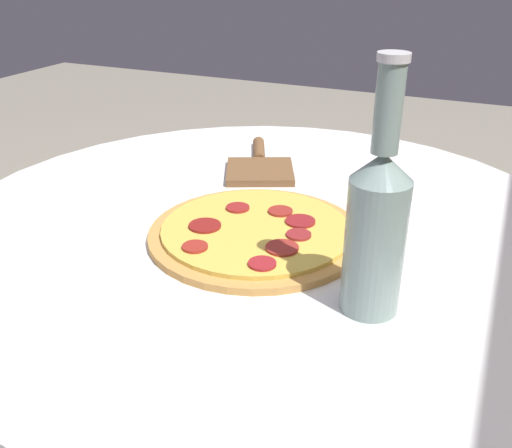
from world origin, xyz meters
TOP-DOWN VIEW (x-y plane):
  - table at (0.00, 0.00)m, footprint 0.94×0.94m
  - pizza at (0.06, 0.02)m, footprint 0.29×0.29m
  - beer_bottle at (0.16, 0.20)m, footprint 0.06×0.06m
  - pizza_paddle at (-0.18, -0.09)m, footprint 0.23×0.15m

SIDE VIEW (x-z plane):
  - table at x=0.00m, z-range 0.18..0.93m
  - pizza_paddle at x=-0.18m, z-range 0.75..0.77m
  - pizza at x=0.06m, z-range 0.75..0.77m
  - beer_bottle at x=0.16m, z-range 0.72..0.99m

